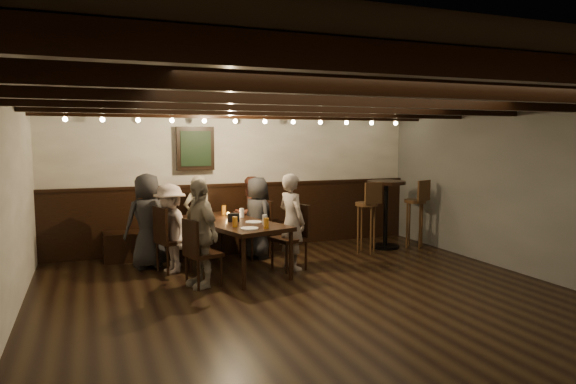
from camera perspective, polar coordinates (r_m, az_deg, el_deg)
name	(u,v)px	position (r m, az deg, el deg)	size (l,w,h in m)	color
room	(246,195)	(7.71, -4.73, -0.33)	(7.00, 7.00, 7.00)	black
dining_table	(232,225)	(7.47, -6.27, -3.69)	(1.37, 2.11, 0.73)	black
chair_left_near	(173,252)	(7.61, -12.69, -6.52)	(0.54, 0.54, 0.95)	black
chair_left_far	(202,266)	(6.82, -9.48, -8.06)	(0.50, 0.50, 0.89)	black
chair_right_near	(256,241)	(8.29, -3.58, -5.40)	(0.52, 0.52, 0.92)	black
chair_right_far	(290,250)	(7.58, 0.24, -6.41)	(0.54, 0.54, 0.95)	black
person_bench_left	(148,221)	(7.87, -15.32, -3.10)	(0.69, 0.45, 1.41)	#28282A
person_bench_centre	(198,217)	(8.38, -9.98, -2.70)	(0.49, 0.32, 1.33)	gray
person_bench_right	(250,214)	(8.70, -4.25, -2.48)	(0.62, 0.49, 1.28)	brown
person_left_near	(170,228)	(7.53, -12.96, -3.95)	(0.83, 0.48, 1.28)	#B49F98
person_left_far	(200,233)	(6.72, -9.78, -4.54)	(0.82, 0.34, 1.40)	gray
person_right_near	(257,218)	(8.25, -3.42, -2.85)	(0.64, 0.42, 1.31)	#2A292C
person_right_far	(292,222)	(7.52, 0.42, -3.31)	(0.51, 0.34, 1.41)	gray
pint_a	(192,212)	(7.92, -10.63, -2.25)	(0.07, 0.07, 0.14)	#BF7219
pint_b	(224,210)	(8.13, -7.14, -1.98)	(0.07, 0.07, 0.14)	#BF7219
pint_c	(210,217)	(7.39, -8.68, -2.81)	(0.07, 0.07, 0.14)	#BF7219
pint_d	(242,213)	(7.77, -5.15, -2.33)	(0.07, 0.07, 0.14)	silver
pint_e	(235,222)	(6.96, -5.92, -3.32)	(0.07, 0.07, 0.14)	#BF7219
pint_f	(265,220)	(7.10, -2.60, -3.10)	(0.07, 0.07, 0.14)	silver
pint_g	(266,223)	(6.81, -2.44, -3.49)	(0.07, 0.07, 0.14)	#BF7219
plate_near	(249,228)	(6.80, -4.31, -4.06)	(0.24, 0.24, 0.01)	white
plate_far	(254,222)	(7.30, -3.85, -3.35)	(0.24, 0.24, 0.01)	white
condiment_caddy	(233,217)	(7.41, -6.08, -2.83)	(0.15, 0.10, 0.12)	black
candle	(228,216)	(7.77, -6.66, -2.68)	(0.05, 0.05, 0.05)	beige
high_top_table	(386,204)	(9.11, 10.82, -1.32)	(0.67, 0.67, 1.18)	black
bar_stool_left	(366,226)	(8.73, 8.71, -3.80)	(0.38, 0.40, 1.20)	#372111
bar_stool_right	(415,222)	(9.31, 13.91, -3.30)	(0.41, 0.43, 1.20)	#372111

